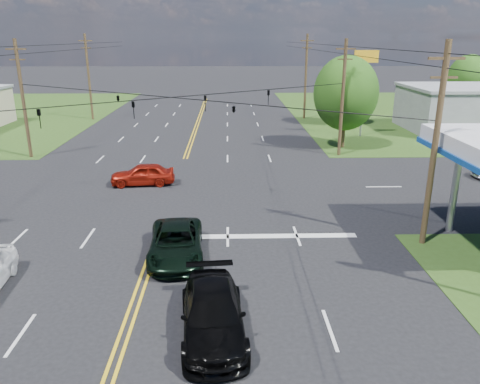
{
  "coord_description": "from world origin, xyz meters",
  "views": [
    {
      "loc": [
        3.56,
        -17.66,
        9.55
      ],
      "look_at": [
        4.17,
        6.0,
        1.72
      ],
      "focal_mm": 35.0,
      "sensor_mm": 36.0,
      "label": 1
    }
  ],
  "objects_px": {
    "pole_se": "(435,145)",
    "tree_right_a": "(346,93)",
    "tree_right_b": "(342,87)",
    "retail_ne": "(474,110)",
    "pole_left_far": "(89,76)",
    "pole_nw": "(23,98)",
    "pole_ne": "(343,97)",
    "suv_black": "(213,314)",
    "pickup_dkgreen": "(176,243)",
    "tree_far_r": "(469,79)",
    "pole_right_far": "(306,76)"
  },
  "relations": [
    {
      "from": "pole_right_far",
      "to": "pole_se",
      "type": "bearing_deg",
      "value": -90.0
    },
    {
      "from": "pole_ne",
      "to": "tree_far_r",
      "type": "distance_m",
      "value": 29.7
    },
    {
      "from": "pole_ne",
      "to": "pickup_dkgreen",
      "type": "height_order",
      "value": "pole_ne"
    },
    {
      "from": "retail_ne",
      "to": "pole_right_far",
      "type": "height_order",
      "value": "pole_right_far"
    },
    {
      "from": "pole_left_far",
      "to": "suv_black",
      "type": "relative_size",
      "value": 1.93
    },
    {
      "from": "pole_ne",
      "to": "pole_left_far",
      "type": "xyz_separation_m",
      "value": [
        -26.0,
        19.0,
        0.25
      ]
    },
    {
      "from": "pole_se",
      "to": "suv_black",
      "type": "relative_size",
      "value": 1.83
    },
    {
      "from": "suv_black",
      "to": "pole_se",
      "type": "bearing_deg",
      "value": 30.85
    },
    {
      "from": "retail_ne",
      "to": "pole_ne",
      "type": "distance_m",
      "value": 20.43
    },
    {
      "from": "pole_ne",
      "to": "pickup_dkgreen",
      "type": "relative_size",
      "value": 1.85
    },
    {
      "from": "suv_black",
      "to": "pickup_dkgreen",
      "type": "bearing_deg",
      "value": 103.03
    },
    {
      "from": "pole_se",
      "to": "pole_left_far",
      "type": "height_order",
      "value": "pole_left_far"
    },
    {
      "from": "tree_right_b",
      "to": "pole_right_far",
      "type": "bearing_deg",
      "value": 131.19
    },
    {
      "from": "pole_se",
      "to": "pole_right_far",
      "type": "distance_m",
      "value": 37.0
    },
    {
      "from": "retail_ne",
      "to": "tree_right_b",
      "type": "bearing_deg",
      "value": 163.5
    },
    {
      "from": "pole_nw",
      "to": "suv_black",
      "type": "height_order",
      "value": "pole_nw"
    },
    {
      "from": "pickup_dkgreen",
      "to": "suv_black",
      "type": "bearing_deg",
      "value": -76.42
    },
    {
      "from": "pole_nw",
      "to": "pole_right_far",
      "type": "height_order",
      "value": "pole_right_far"
    },
    {
      "from": "pole_nw",
      "to": "pole_ne",
      "type": "bearing_deg",
      "value": 0.0
    },
    {
      "from": "tree_right_a",
      "to": "pole_se",
      "type": "bearing_deg",
      "value": -92.73
    },
    {
      "from": "pole_ne",
      "to": "pole_left_far",
      "type": "distance_m",
      "value": 32.2
    },
    {
      "from": "retail_ne",
      "to": "tree_right_b",
      "type": "xyz_separation_m",
      "value": [
        -13.5,
        4.0,
        2.02
      ]
    },
    {
      "from": "tree_right_a",
      "to": "suv_black",
      "type": "distance_m",
      "value": 30.43
    },
    {
      "from": "pole_ne",
      "to": "pole_left_far",
      "type": "bearing_deg",
      "value": 143.84
    },
    {
      "from": "pole_se",
      "to": "tree_right_a",
      "type": "height_order",
      "value": "pole_se"
    },
    {
      "from": "retail_ne",
      "to": "pickup_dkgreen",
      "type": "xyz_separation_m",
      "value": [
        -28.84,
        -30.23,
        -1.48
      ]
    },
    {
      "from": "pole_nw",
      "to": "tree_right_b",
      "type": "relative_size",
      "value": 1.34
    },
    {
      "from": "retail_ne",
      "to": "pole_left_far",
      "type": "bearing_deg",
      "value": 169.46
    },
    {
      "from": "tree_right_b",
      "to": "tree_far_r",
      "type": "height_order",
      "value": "tree_far_r"
    },
    {
      "from": "tree_far_r",
      "to": "suv_black",
      "type": "bearing_deg",
      "value": -123.93
    },
    {
      "from": "pole_se",
      "to": "tree_right_b",
      "type": "xyz_separation_m",
      "value": [
        3.5,
        33.0,
        -0.7
      ]
    },
    {
      "from": "pole_se",
      "to": "tree_far_r",
      "type": "height_order",
      "value": "pole_se"
    },
    {
      "from": "tree_right_a",
      "to": "tree_far_r",
      "type": "bearing_deg",
      "value": 41.99
    },
    {
      "from": "pole_se",
      "to": "pole_nw",
      "type": "distance_m",
      "value": 31.62
    },
    {
      "from": "pole_nw",
      "to": "suv_black",
      "type": "relative_size",
      "value": 1.83
    },
    {
      "from": "retail_ne",
      "to": "pole_left_far",
      "type": "height_order",
      "value": "pole_left_far"
    },
    {
      "from": "retail_ne",
      "to": "pole_nw",
      "type": "xyz_separation_m",
      "value": [
        -43.0,
        -11.0,
        2.72
      ]
    },
    {
      "from": "pole_left_far",
      "to": "pole_right_far",
      "type": "bearing_deg",
      "value": 0.0
    },
    {
      "from": "pole_nw",
      "to": "pole_right_far",
      "type": "distance_m",
      "value": 32.2
    },
    {
      "from": "tree_right_b",
      "to": "suv_black",
      "type": "relative_size",
      "value": 1.37
    },
    {
      "from": "pole_nw",
      "to": "pole_left_far",
      "type": "bearing_deg",
      "value": 90.0
    },
    {
      "from": "pole_se",
      "to": "tree_right_a",
      "type": "distance_m",
      "value": 21.02
    },
    {
      "from": "pole_se",
      "to": "pole_nw",
      "type": "xyz_separation_m",
      "value": [
        -26.0,
        18.0,
        0.0
      ]
    },
    {
      "from": "pole_nw",
      "to": "tree_right_a",
      "type": "bearing_deg",
      "value": 6.34
    },
    {
      "from": "pole_left_far",
      "to": "pole_nw",
      "type": "bearing_deg",
      "value": -90.0
    },
    {
      "from": "pole_se",
      "to": "pole_ne",
      "type": "height_order",
      "value": "same"
    },
    {
      "from": "tree_right_b",
      "to": "pole_se",
      "type": "bearing_deg",
      "value": -96.05
    },
    {
      "from": "pole_se",
      "to": "pickup_dkgreen",
      "type": "bearing_deg",
      "value": -174.06
    },
    {
      "from": "retail_ne",
      "to": "pickup_dkgreen",
      "type": "distance_m",
      "value": 41.81
    },
    {
      "from": "tree_right_a",
      "to": "pole_left_far",
      "type": "bearing_deg",
      "value": 149.35
    }
  ]
}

